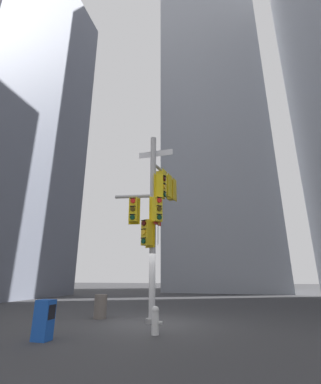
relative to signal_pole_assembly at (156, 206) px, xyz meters
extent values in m
plane|color=#38383A|center=(-0.02, -0.36, -4.54)|extent=(120.00, 120.00, 0.00)
cube|color=#9399A3|center=(1.98, 24.43, 19.26)|extent=(12.98, 12.98, 47.60)
cylinder|color=#B2B2B5|center=(-0.02, -0.36, -0.71)|extent=(0.25, 0.25, 7.65)
cylinder|color=gray|center=(-0.02, -0.36, -4.46)|extent=(0.45, 0.45, 0.16)
cylinder|color=#B2B2B5|center=(0.16, 0.81, 1.86)|extent=(0.51, 2.37, 0.14)
cylinder|color=#B2B2B5|center=(-0.83, -0.49, 0.36)|extent=(1.63, 0.39, 0.14)
cube|color=yellow|center=(0.30, 0.43, 1.26)|extent=(0.10, 0.48, 1.14)
cube|color=yellow|center=(0.11, 0.46, 1.26)|extent=(0.39, 0.39, 1.00)
cylinder|color=#360605|center=(-0.09, 0.49, 1.61)|extent=(0.09, 0.21, 0.20)
cube|color=black|center=(-0.10, 0.49, 1.73)|extent=(0.11, 0.23, 0.02)
cylinder|color=#3C2C06|center=(-0.09, 0.49, 1.26)|extent=(0.09, 0.21, 0.20)
cube|color=black|center=(-0.10, 0.49, 1.38)|extent=(0.11, 0.23, 0.02)
cylinder|color=#19C672|center=(-0.09, 0.49, 0.91)|extent=(0.09, 0.21, 0.20)
cube|color=black|center=(-0.10, 0.49, 1.03)|extent=(0.11, 0.23, 0.02)
cube|color=yellow|center=(0.40, 1.08, 1.26)|extent=(0.10, 0.48, 1.14)
cube|color=yellow|center=(0.21, 1.11, 1.26)|extent=(0.39, 0.39, 1.00)
cylinder|color=#360605|center=(0.01, 1.14, 1.61)|extent=(0.09, 0.21, 0.20)
cube|color=black|center=(0.01, 1.14, 1.73)|extent=(0.11, 0.23, 0.02)
cylinder|color=yellow|center=(0.01, 1.14, 1.26)|extent=(0.09, 0.21, 0.20)
cube|color=black|center=(0.01, 1.14, 1.38)|extent=(0.11, 0.23, 0.02)
cylinder|color=#06311C|center=(0.01, 1.14, 0.91)|extent=(0.09, 0.21, 0.20)
cube|color=black|center=(0.01, 1.14, 1.03)|extent=(0.11, 0.23, 0.02)
cube|color=gold|center=(0.50, 1.72, 1.26)|extent=(0.10, 0.48, 1.14)
cube|color=gold|center=(0.31, 1.75, 1.26)|extent=(0.39, 0.39, 1.00)
cylinder|color=red|center=(0.11, 1.78, 1.61)|extent=(0.09, 0.21, 0.20)
cube|color=black|center=(0.11, 1.78, 1.73)|extent=(0.11, 0.23, 0.02)
cylinder|color=#3C2C06|center=(0.11, 1.78, 1.26)|extent=(0.09, 0.21, 0.20)
cube|color=black|center=(0.11, 1.78, 1.38)|extent=(0.11, 0.23, 0.02)
cylinder|color=#06311C|center=(0.11, 1.78, 0.91)|extent=(0.09, 0.21, 0.20)
cube|color=black|center=(0.11, 1.78, 1.03)|extent=(0.11, 0.23, 0.02)
cube|color=yellow|center=(-0.86, -0.30, -0.24)|extent=(0.48, 0.10, 1.14)
cube|color=yellow|center=(-0.83, -0.49, -0.24)|extent=(0.39, 0.39, 1.00)
cylinder|color=red|center=(-0.80, -0.69, 0.11)|extent=(0.21, 0.09, 0.20)
cube|color=black|center=(-0.79, -0.69, 0.23)|extent=(0.23, 0.10, 0.02)
cylinder|color=#3C2C06|center=(-0.80, -0.69, -0.24)|extent=(0.21, 0.09, 0.20)
cube|color=black|center=(-0.79, -0.69, -0.12)|extent=(0.23, 0.10, 0.02)
cylinder|color=#06311C|center=(-0.80, -0.69, -0.59)|extent=(0.21, 0.09, 0.20)
cube|color=black|center=(-0.79, -0.69, -0.47)|extent=(0.23, 0.10, 0.02)
cube|color=yellow|center=(0.08, -0.46, -0.31)|extent=(0.35, 0.37, 1.14)
cube|color=yellow|center=(0.22, -0.59, -0.31)|extent=(0.48, 0.48, 1.00)
cylinder|color=red|center=(0.36, -0.72, 0.04)|extent=(0.18, 0.19, 0.20)
cube|color=black|center=(0.37, -0.73, 0.16)|extent=(0.20, 0.21, 0.02)
cylinder|color=#3C2C06|center=(0.36, -0.72, -0.31)|extent=(0.18, 0.19, 0.20)
cube|color=black|center=(0.37, -0.73, -0.19)|extent=(0.20, 0.21, 0.02)
cylinder|color=#06311C|center=(0.36, -0.72, -0.66)|extent=(0.18, 0.19, 0.20)
cube|color=black|center=(0.37, -0.73, -0.54)|extent=(0.20, 0.21, 0.02)
cube|color=gold|center=(-0.08, -0.48, -1.24)|extent=(0.45, 0.24, 1.14)
cube|color=gold|center=(-0.16, -0.66, -1.24)|extent=(0.45, 0.45, 1.00)
cylinder|color=#360605|center=(-0.25, -0.84, -0.89)|extent=(0.21, 0.14, 0.20)
cube|color=black|center=(-0.25, -0.84, -0.77)|extent=(0.23, 0.16, 0.02)
cylinder|color=yellow|center=(-0.25, -0.84, -1.24)|extent=(0.21, 0.14, 0.20)
cube|color=black|center=(-0.25, -0.84, -1.12)|extent=(0.23, 0.16, 0.02)
cylinder|color=#06311C|center=(-0.25, -0.84, -1.59)|extent=(0.21, 0.14, 0.20)
cube|color=black|center=(-0.25, -0.84, -1.47)|extent=(0.23, 0.16, 0.02)
cube|color=yellow|center=(0.11, -0.37, 0.72)|extent=(0.05, 0.48, 1.14)
cube|color=yellow|center=(0.30, -0.38, 0.72)|extent=(0.36, 0.36, 1.00)
cylinder|color=#360605|center=(0.50, -0.39, 1.07)|extent=(0.07, 0.20, 0.20)
cube|color=black|center=(0.51, -0.39, 1.19)|extent=(0.08, 0.22, 0.02)
cylinder|color=yellow|center=(0.50, -0.39, 0.72)|extent=(0.07, 0.20, 0.20)
cube|color=black|center=(0.51, -0.39, 0.84)|extent=(0.08, 0.22, 0.02)
cylinder|color=#06311C|center=(0.50, -0.39, 0.37)|extent=(0.07, 0.20, 0.20)
cube|color=black|center=(0.51, -0.39, 0.49)|extent=(0.08, 0.22, 0.02)
cube|color=white|center=(-0.01, -0.01, 2.50)|extent=(1.62, 0.05, 0.28)
cube|color=#19479E|center=(-0.01, -0.01, 2.50)|extent=(1.58, 0.04, 0.24)
cube|color=red|center=(0.20, -0.40, -0.51)|extent=(0.12, 0.63, 0.80)
cube|color=white|center=(0.20, -0.40, -0.51)|extent=(0.11, 0.59, 0.76)
cube|color=black|center=(0.19, -0.30, -1.30)|extent=(0.18, 0.58, 0.72)
cube|color=white|center=(0.19, -0.30, -1.30)|extent=(0.17, 0.54, 0.68)
cylinder|color=silver|center=(0.66, -2.30, -4.23)|extent=(0.22, 0.22, 0.62)
sphere|color=silver|center=(0.66, -2.30, -3.86)|extent=(0.23, 0.23, 0.23)
cylinder|color=silver|center=(0.82, -2.30, -4.20)|extent=(0.10, 0.09, 0.09)
cube|color=#194CB2|center=(-2.06, -3.80, -4.02)|extent=(0.44, 0.36, 1.03)
cube|color=black|center=(-1.84, -3.80, -3.82)|extent=(0.01, 0.29, 0.37)
cylinder|color=#59514C|center=(-2.39, 0.16, -4.08)|extent=(0.52, 0.52, 0.92)
camera|label=1|loc=(3.02, -10.61, -2.90)|focal=24.66mm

